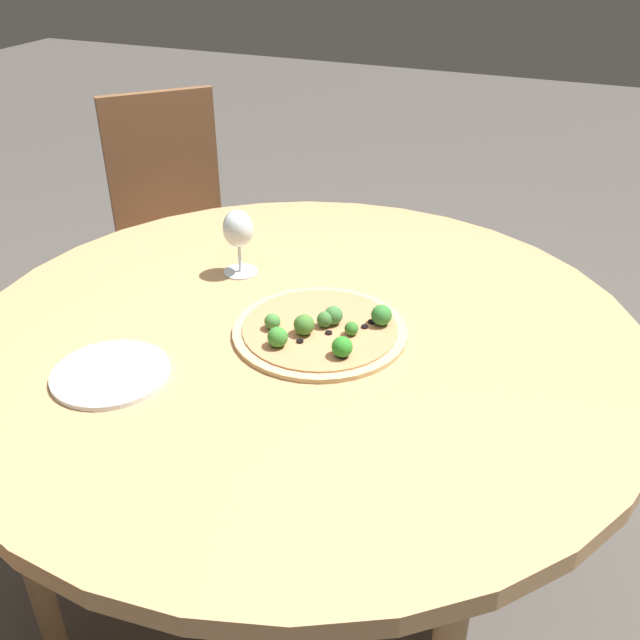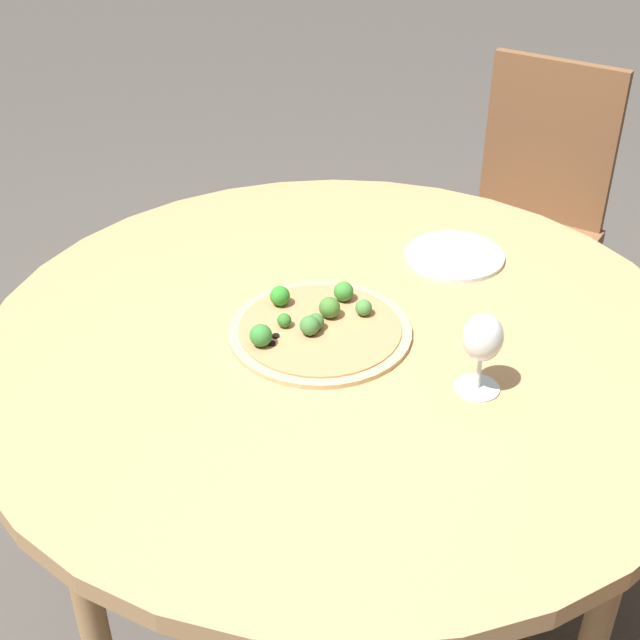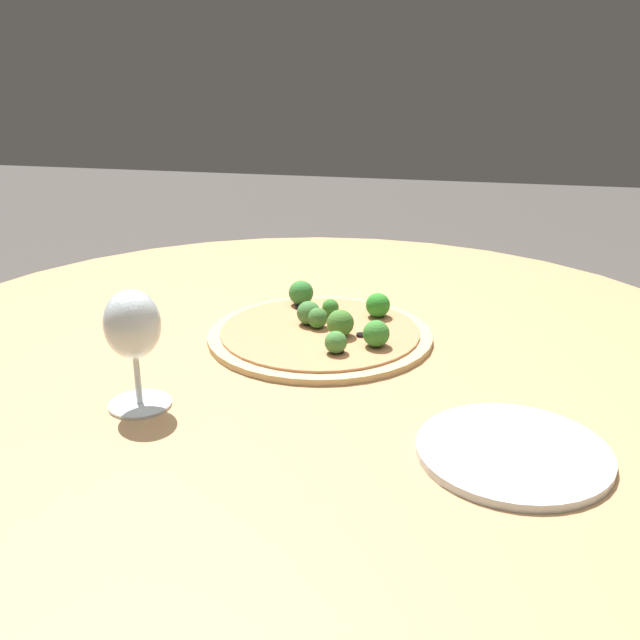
% 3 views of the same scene
% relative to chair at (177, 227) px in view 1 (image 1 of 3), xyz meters
% --- Properties ---
extents(ground_plane, '(12.00, 12.00, 0.00)m').
position_rel_chair_xyz_m(ground_plane, '(-0.81, 0.77, -0.51)').
color(ground_plane, '#4C4742').
extents(dining_table, '(1.38, 1.38, 0.73)m').
position_rel_chair_xyz_m(dining_table, '(-0.81, 0.77, 0.17)').
color(dining_table, tan).
rests_on(dining_table, ground_plane).
extents(chair, '(0.57, 0.57, 0.94)m').
position_rel_chair_xyz_m(chair, '(0.00, 0.00, 0.00)').
color(chair, brown).
rests_on(chair, ground_plane).
extents(pizza, '(0.35, 0.35, 0.06)m').
position_rel_chair_xyz_m(pizza, '(-0.86, 0.78, 0.24)').
color(pizza, tan).
rests_on(pizza, dining_table).
extents(wine_glass, '(0.08, 0.08, 0.15)m').
position_rel_chair_xyz_m(wine_glass, '(-0.58, 0.60, 0.33)').
color(wine_glass, silver).
rests_on(wine_glass, dining_table).
extents(plate_near, '(0.22, 0.22, 0.01)m').
position_rel_chair_xyz_m(plate_near, '(-0.56, 1.06, 0.23)').
color(plate_near, silver).
rests_on(plate_near, dining_table).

